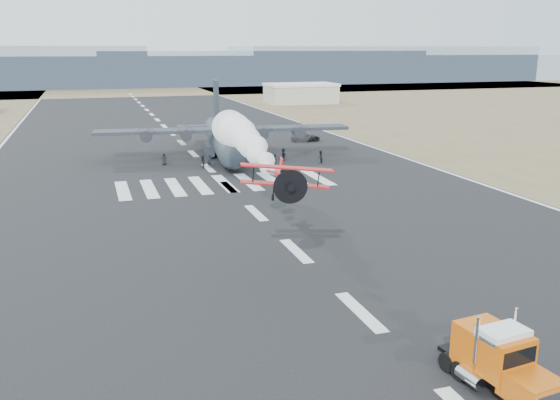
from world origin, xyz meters
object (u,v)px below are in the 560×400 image
crew_h (320,157)px  crew_e (164,159)px  transport_aircraft (223,137)px  aerobatic_biplane (286,178)px  crew_c (274,160)px  crew_a (261,159)px  crew_g (210,161)px  support_vehicle (306,137)px  hangar_right (301,93)px  semi_truck (500,360)px  crew_b (203,162)px  crew_f (283,154)px  crew_d (259,152)px

crew_h → crew_e: bearing=-67.1°
transport_aircraft → aerobatic_biplane: bearing=-90.3°
aerobatic_biplane → crew_c: (11.42, 39.17, -6.20)m
aerobatic_biplane → crew_h: (18.30, 39.18, -6.20)m
aerobatic_biplane → crew_a: size_ratio=3.72×
crew_g → crew_h: 15.76m
support_vehicle → crew_c: crew_c is taller
hangar_right → crew_e: bearing=-121.0°
support_vehicle → crew_c: bearing=149.0°
crew_c → crew_g: bearing=-111.2°
aerobatic_biplane → crew_g: 41.30m
hangar_right → crew_c: hangar_right is taller
aerobatic_biplane → support_vehicle: (23.64, 59.43, -6.40)m
support_vehicle → aerobatic_biplane: bearing=158.4°
crew_a → crew_c: (1.46, -1.36, 0.04)m
hangar_right → semi_truck: 154.24m
hangar_right → crew_g: size_ratio=11.53×
transport_aircraft → crew_g: bearing=-106.5°
hangar_right → support_vehicle: (-24.76, -71.06, -2.30)m
crew_e → crew_h: bearing=3.5°
support_vehicle → crew_b: size_ratio=3.01×
crew_a → crew_b: (-8.29, 0.39, -0.02)m
crew_a → crew_e: bearing=-77.0°
crew_e → crew_f: crew_f is taller
crew_a → crew_e: 13.68m
hangar_right → crew_f: hangar_right is taller
semi_truck → crew_c: (6.59, 56.62, -0.68)m
support_vehicle → crew_f: bearing=150.0°
aerobatic_biplane → crew_b: (1.68, 40.91, -6.26)m
transport_aircraft → crew_b: (-4.82, -8.68, -1.95)m
crew_a → semi_truck: bearing=25.7°
support_vehicle → crew_b: 28.73m
hangar_right → support_vehicle: bearing=-109.2°
crew_c → crew_f: bearing=133.6°
crew_c → support_vehicle: bearing=137.9°
aerobatic_biplane → crew_f: size_ratio=3.53×
semi_truck → crew_f: bearing=74.8°
semi_truck → transport_aircraft: bearing=82.0°
transport_aircraft → crew_a: bearing=-61.9°
crew_c → crew_e: 15.50m
support_vehicle → crew_d: bearing=136.1°
aerobatic_biplane → support_vehicle: 64.28m
support_vehicle → crew_h: size_ratio=2.83×
crew_b → aerobatic_biplane: bearing=1.1°
crew_d → crew_f: bearing=176.7°
crew_e → crew_g: 6.92m
hangar_right → aerobatic_biplane: size_ratio=3.16×
hangar_right → crew_d: 91.60m
crew_e → transport_aircraft: bearing=45.2°
crew_c → crew_e: bearing=-121.9°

